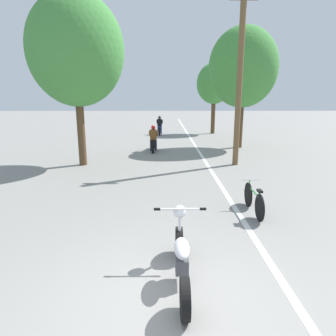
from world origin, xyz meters
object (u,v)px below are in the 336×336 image
Objects in this scene: motorcycle_rider_lead at (153,141)px; motorcycle_rider_far at (160,127)px; roadside_tree_right_far at (214,84)px; roadside_tree_right_near at (243,68)px; bicycle_parked at (254,200)px; utility_pole at (240,76)px; motorcycle_foreground at (181,255)px; roadside_tree_left at (76,51)px.

motorcycle_rider_lead is 0.96× the size of motorcycle_rider_far.
roadside_tree_right_far reaches higher than motorcycle_rider_far.
roadside_tree_right_far reaches higher than motorcycle_rider_lead.
roadside_tree_right_near is 11.06m from bicycle_parked.
roadside_tree_right_far reaches higher than bicycle_parked.
motorcycle_foreground is at bearing -108.55° from utility_pole.
motorcycle_rider_lead is at bearing -91.79° from motorcycle_rider_far.
utility_pole is 3.52× the size of motorcycle_rider_far.
utility_pole reaches higher than motorcycle_rider_lead.
motorcycle_foreground is at bearing -65.84° from roadside_tree_left.
roadside_tree_right_near is 9.01m from roadside_tree_left.
motorcycle_rider_far reaches higher than bicycle_parked.
roadside_tree_left is 10.09m from motorcycle_foreground.
roadside_tree_right_far is at bearing 60.69° from motorcycle_rider_lead.
utility_pole is at bearing -0.39° from roadside_tree_left.
motorcycle_rider_far reaches higher than motorcycle_rider_lead.
roadside_tree_left is 4.21× the size of bicycle_parked.
motorcycle_rider_lead is (-4.91, -1.12, -3.88)m from roadside_tree_right_near.
motorcycle_rider_far is 1.24× the size of bicycle_parked.
utility_pole is 1.04× the size of roadside_tree_left.
motorcycle_rider_far is at bearing 91.87° from motorcycle_foreground.
motorcycle_rider_lead is 9.38m from bicycle_parked.
roadside_tree_left reaches higher than roadside_tree_right_far.
roadside_tree_left is at bearing -123.08° from roadside_tree_right_far.
bicycle_parked is at bearing -80.98° from motorcycle_rider_far.
motorcycle_foreground is 19.03m from motorcycle_rider_far.
motorcycle_foreground is at bearing -85.86° from motorcycle_rider_lead.
motorcycle_rider_lead reaches higher than bicycle_parked.
motorcycle_rider_far is at bearing 107.70° from utility_pole.
utility_pole is at bearing -43.08° from motorcycle_rider_lead.
motorcycle_rider_far is at bearing -171.40° from roadside_tree_right_far.
utility_pole reaches higher than roadside_tree_left.
roadside_tree_right_near reaches higher than bicycle_parked.
bicycle_parked is at bearing -44.40° from roadside_tree_left.
roadside_tree_right_far is at bearing 84.44° from bicycle_parked.
utility_pole is at bearing -94.08° from roadside_tree_right_far.
utility_pole is 3.65× the size of motorcycle_rider_lead.
motorcycle_rider_lead is at bearing 94.14° from motorcycle_foreground.
motorcycle_foreground is (-4.06, -12.85, -3.98)m from roadside_tree_right_near.
roadside_tree_left reaches higher than roadside_tree_right_near.
motorcycle_foreground is (3.75, -8.37, -4.20)m from roadside_tree_left.
roadside_tree_left is 6.05m from motorcycle_rider_lead.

